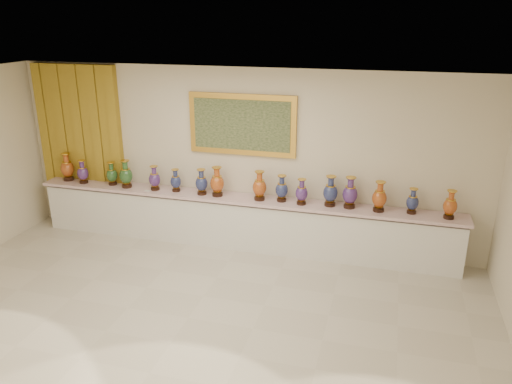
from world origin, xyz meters
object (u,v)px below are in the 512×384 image
at_px(vase_1, 83,173).
at_px(counter, 239,222).
at_px(vase_2, 112,175).
at_px(vase_0, 67,168).

bearing_deg(vase_1, counter, 1.06).
xyz_separation_m(vase_1, vase_2, (0.56, 0.05, -0.00)).
bearing_deg(counter, vase_1, -178.94).
relative_size(counter, vase_0, 14.31).
height_order(counter, vase_0, vase_0).
relative_size(vase_0, vase_1, 1.20).
bearing_deg(vase_0, counter, -0.23).
distance_m(vase_0, vase_1, 0.37).
height_order(counter, vase_2, vase_2).
height_order(counter, vase_1, vase_1).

